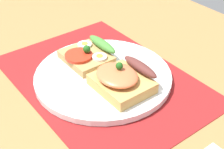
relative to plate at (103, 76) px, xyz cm
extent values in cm
cube|color=#A1703F|center=(0.00, 0.00, -2.53)|extent=(120.00, 90.00, 3.20)
cube|color=maroon|center=(0.00, 0.00, -0.78)|extent=(43.01, 30.47, 0.30)
cylinder|color=white|center=(0.00, 0.00, 0.00)|extent=(27.70, 27.70, 1.26)
cube|color=tan|center=(-6.00, -0.35, 1.47)|extent=(10.13, 8.33, 1.68)
cylinder|color=red|center=(-6.00, -1.82, 2.61)|extent=(5.79, 5.79, 0.60)
ellipsoid|color=#458533|center=(-6.00, 4.22, 3.21)|extent=(8.92, 2.20, 1.80)
sphere|color=#1E5919|center=(-5.64, -0.35, 3.71)|extent=(1.60, 1.60, 1.60)
cylinder|color=white|center=(-9.04, 1.68, 2.56)|extent=(3.08, 3.08, 0.50)
cylinder|color=yellow|center=(-9.04, 1.68, 2.89)|extent=(1.38, 1.38, 0.16)
cylinder|color=white|center=(-2.96, 1.33, 2.56)|extent=(3.08, 3.08, 0.50)
cylinder|color=yellow|center=(-2.96, 1.33, 2.89)|extent=(1.38, 1.38, 0.16)
cube|color=tan|center=(6.00, -0.38, 1.72)|extent=(10.59, 8.97, 2.17)
ellipsoid|color=#E46C40|center=(5.42, -0.69, 3.72)|extent=(8.68, 7.18, 1.84)
ellipsoid|color=#5B2B27|center=(6.00, 4.50, 3.70)|extent=(9.00, 2.20, 1.80)
sphere|color=#1E5919|center=(5.20, 0.22, 5.34)|extent=(1.40, 1.40, 1.40)
camera|label=1|loc=(44.68, -31.91, 39.78)|focal=53.61mm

